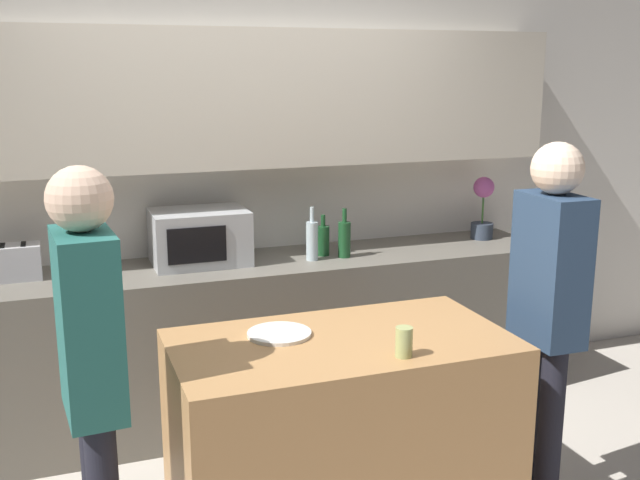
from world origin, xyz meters
TOP-DOWN VIEW (x-y plane):
  - back_wall at (0.00, 1.66)m, footprint 6.40×0.40m
  - back_counter at (0.00, 1.39)m, footprint 3.60×0.62m
  - kitchen_island at (0.03, 0.06)m, footprint 1.35×0.73m
  - microwave at (-0.26, 1.47)m, footprint 0.52×0.39m
  - toaster at (-1.22, 1.47)m, footprint 0.26×0.16m
  - potted_plant at (1.54, 1.47)m, footprint 0.14×0.14m
  - bottle_0 at (0.35, 1.32)m, footprint 0.07×0.07m
  - bottle_1 at (0.44, 1.40)m, footprint 0.07×0.07m
  - bottle_2 at (0.54, 1.32)m, footprint 0.07×0.07m
  - plate_on_island at (-0.19, 0.19)m, footprint 0.26×0.26m
  - cup_0 at (0.18, -0.19)m, footprint 0.06×0.06m
  - person_left at (0.98, 0.04)m, footprint 0.22×0.35m
  - person_center at (-0.93, -0.01)m, footprint 0.22×0.35m

SIDE VIEW (x-z plane):
  - back_counter at x=0.00m, z-range 0.00..0.93m
  - kitchen_island at x=0.03m, z-range 0.00..0.94m
  - plate_on_island at x=-0.19m, z-range 0.94..0.95m
  - cup_0 at x=0.18m, z-range 0.94..1.05m
  - person_center at x=-0.93m, z-range 0.16..1.85m
  - person_left at x=0.98m, z-range 0.16..1.86m
  - toaster at x=-1.22m, z-range 0.93..1.11m
  - bottle_1 at x=0.44m, z-range 0.90..1.14m
  - bottle_2 at x=0.54m, z-range 0.90..1.18m
  - bottle_0 at x=0.35m, z-range 0.89..1.20m
  - microwave at x=-0.26m, z-range 0.93..1.23m
  - potted_plant at x=1.54m, z-range 0.93..1.32m
  - back_wall at x=0.00m, z-range 0.19..2.89m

